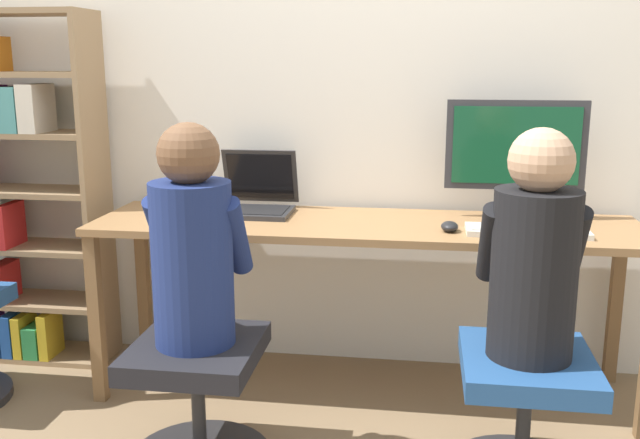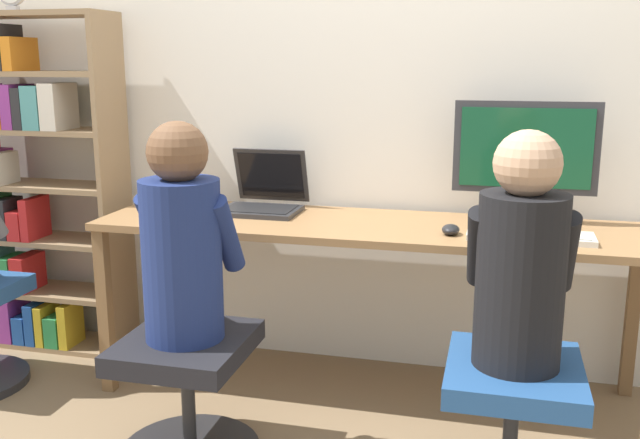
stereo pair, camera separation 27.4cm
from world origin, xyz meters
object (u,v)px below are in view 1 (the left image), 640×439
Objects in this scene: keyboard at (527,231)px; office_chair_right at (198,395)px; laptop at (255,200)px; person_at_laptop at (192,245)px; office_chair_left at (524,411)px; person_at_monitor at (535,255)px; desktop_monitor at (515,154)px.

office_chair_right is at bearing -154.40° from keyboard.
person_at_laptop reaches higher than laptop.
keyboard is 1.35m from office_chair_right.
office_chair_right is at bearing -91.68° from laptop.
office_chair_left is 0.53m from person_at_monitor.
keyboard is 0.49m from person_at_monitor.
person_at_monitor is 1.09m from person_at_laptop.
person_at_monitor is at bearing 2.60° from person_at_laptop.
person_at_laptop is at bearing -91.69° from laptop.
office_chair_left is at bearing -91.35° from desktop_monitor.
laptop is 1.14m from keyboard.
office_chair_left is 0.67× the size of person_at_laptop.
person_at_laptop is at bearing 90.00° from office_chair_right.
desktop_monitor is 0.76× the size of person_at_laptop.
person_at_monitor is (-0.04, -0.49, 0.04)m from keyboard.
keyboard is at bearing 84.89° from office_chair_left.
office_chair_left is at bearing 2.60° from office_chair_right.
laptop reaches higher than office_chair_right.
desktop_monitor reaches higher than laptop.
desktop_monitor is 1.14× the size of office_chair_right.
person_at_monitor is at bearing -34.50° from laptop.
keyboard is (1.11, -0.24, -0.04)m from laptop.
desktop_monitor is 1.56m from office_chair_right.
office_chair_right is (-1.13, -0.54, -0.49)m from keyboard.
desktop_monitor is at bearing 36.43° from office_chair_right.
keyboard is 0.70m from office_chair_left.
office_chair_left is (-0.02, -0.77, -0.74)m from desktop_monitor.
person_at_monitor is (1.09, 0.05, 0.53)m from office_chair_right.
office_chair_left and office_chair_right have the same top height.
person_at_laptop is (-1.13, -0.54, 0.04)m from keyboard.
person_at_laptop is (-1.11, -0.81, -0.21)m from desktop_monitor.
keyboard is at bearing -84.58° from desktop_monitor.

